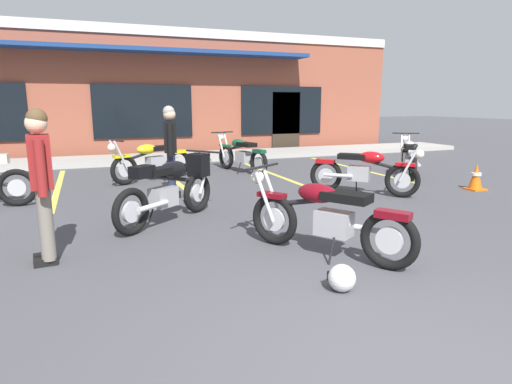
{
  "coord_description": "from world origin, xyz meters",
  "views": [
    {
      "loc": [
        -1.82,
        -1.87,
        1.73
      ],
      "look_at": [
        0.27,
        3.5,
        0.55
      ],
      "focal_mm": 30.67,
      "sensor_mm": 36.0,
      "label": 1
    }
  ],
  "objects_px": {
    "motorcycle_foreground_classic": "(326,217)",
    "motorcycle_green_cafe_racer": "(241,154)",
    "motorcycle_red_sportbike": "(172,186)",
    "helmet_on_pavement": "(342,278)",
    "motorcycle_silver_naked": "(409,157)",
    "person_in_black_shirt": "(171,146)",
    "person_in_shorts_foreground": "(41,177)",
    "motorcycle_blue_standard": "(152,160)",
    "motorcycle_black_cruiser": "(364,171)",
    "traffic_cone": "(476,177)"
  },
  "relations": [
    {
      "from": "person_in_shorts_foreground",
      "to": "helmet_on_pavement",
      "type": "xyz_separation_m",
      "value": [
        2.6,
        -1.82,
        -0.82
      ]
    },
    {
      "from": "motorcycle_silver_naked",
      "to": "motorcycle_green_cafe_racer",
      "type": "xyz_separation_m",
      "value": [
        -3.58,
        1.94,
        0.0
      ]
    },
    {
      "from": "motorcycle_blue_standard",
      "to": "traffic_cone",
      "type": "height_order",
      "value": "motorcycle_blue_standard"
    },
    {
      "from": "helmet_on_pavement",
      "to": "motorcycle_red_sportbike",
      "type": "bearing_deg",
      "value": 108.05
    },
    {
      "from": "motorcycle_black_cruiser",
      "to": "motorcycle_green_cafe_racer",
      "type": "xyz_separation_m",
      "value": [
        -1.29,
        3.4,
        0.0
      ]
    },
    {
      "from": "motorcycle_foreground_classic",
      "to": "motorcycle_silver_naked",
      "type": "relative_size",
      "value": 1.0
    },
    {
      "from": "motorcycle_blue_standard",
      "to": "person_in_shorts_foreground",
      "type": "relative_size",
      "value": 1.16
    },
    {
      "from": "motorcycle_blue_standard",
      "to": "motorcycle_green_cafe_racer",
      "type": "relative_size",
      "value": 0.94
    },
    {
      "from": "motorcycle_silver_naked",
      "to": "motorcycle_blue_standard",
      "type": "height_order",
      "value": "same"
    },
    {
      "from": "motorcycle_red_sportbike",
      "to": "helmet_on_pavement",
      "type": "bearing_deg",
      "value": -71.95
    },
    {
      "from": "person_in_black_shirt",
      "to": "motorcycle_blue_standard",
      "type": "bearing_deg",
      "value": 93.08
    },
    {
      "from": "motorcycle_black_cruiser",
      "to": "person_in_shorts_foreground",
      "type": "height_order",
      "value": "person_in_shorts_foreground"
    },
    {
      "from": "person_in_shorts_foreground",
      "to": "helmet_on_pavement",
      "type": "relative_size",
      "value": 6.44
    },
    {
      "from": "motorcycle_blue_standard",
      "to": "person_in_black_shirt",
      "type": "xyz_separation_m",
      "value": [
        0.1,
        -1.86,
        0.49
      ]
    },
    {
      "from": "motorcycle_silver_naked",
      "to": "traffic_cone",
      "type": "relative_size",
      "value": 3.48
    },
    {
      "from": "motorcycle_red_sportbike",
      "to": "motorcycle_green_cafe_racer",
      "type": "height_order",
      "value": "same"
    },
    {
      "from": "motorcycle_black_cruiser",
      "to": "motorcycle_silver_naked",
      "type": "xyz_separation_m",
      "value": [
        2.29,
        1.46,
        0.0
      ]
    },
    {
      "from": "person_in_black_shirt",
      "to": "traffic_cone",
      "type": "relative_size",
      "value": 3.16
    },
    {
      "from": "motorcycle_black_cruiser",
      "to": "person_in_black_shirt",
      "type": "xyz_separation_m",
      "value": [
        -3.46,
        1.12,
        0.49
      ]
    },
    {
      "from": "motorcycle_silver_naked",
      "to": "helmet_on_pavement",
      "type": "xyz_separation_m",
      "value": [
        -5.05,
        -5.09,
        -0.33
      ]
    },
    {
      "from": "motorcycle_blue_standard",
      "to": "traffic_cone",
      "type": "xyz_separation_m",
      "value": [
        5.93,
        -3.41,
        -0.2
      ]
    },
    {
      "from": "person_in_shorts_foreground",
      "to": "traffic_cone",
      "type": "bearing_deg",
      "value": 10.09
    },
    {
      "from": "motorcycle_black_cruiser",
      "to": "motorcycle_silver_naked",
      "type": "bearing_deg",
      "value": 32.62
    },
    {
      "from": "person_in_black_shirt",
      "to": "motorcycle_red_sportbike",
      "type": "bearing_deg",
      "value": -100.27
    },
    {
      "from": "motorcycle_blue_standard",
      "to": "person_in_black_shirt",
      "type": "distance_m",
      "value": 1.93
    },
    {
      "from": "motorcycle_silver_naked",
      "to": "motorcycle_blue_standard",
      "type": "xyz_separation_m",
      "value": [
        -5.84,
        1.52,
        0.0
      ]
    },
    {
      "from": "motorcycle_blue_standard",
      "to": "motorcycle_silver_naked",
      "type": "bearing_deg",
      "value": -14.54
    },
    {
      "from": "motorcycle_silver_naked",
      "to": "person_in_black_shirt",
      "type": "height_order",
      "value": "person_in_black_shirt"
    },
    {
      "from": "motorcycle_green_cafe_racer",
      "to": "traffic_cone",
      "type": "bearing_deg",
      "value": -46.32
    },
    {
      "from": "person_in_black_shirt",
      "to": "person_in_shorts_foreground",
      "type": "bearing_deg",
      "value": -123.15
    },
    {
      "from": "motorcycle_green_cafe_racer",
      "to": "motorcycle_silver_naked",
      "type": "bearing_deg",
      "value": -28.49
    },
    {
      "from": "motorcycle_foreground_classic",
      "to": "motorcycle_green_cafe_racer",
      "type": "bearing_deg",
      "value": 79.53
    },
    {
      "from": "person_in_shorts_foreground",
      "to": "motorcycle_blue_standard",
      "type": "bearing_deg",
      "value": 69.29
    },
    {
      "from": "motorcycle_green_cafe_racer",
      "to": "person_in_black_shirt",
      "type": "height_order",
      "value": "person_in_black_shirt"
    },
    {
      "from": "motorcycle_foreground_classic",
      "to": "traffic_cone",
      "type": "height_order",
      "value": "motorcycle_foreground_classic"
    },
    {
      "from": "helmet_on_pavement",
      "to": "traffic_cone",
      "type": "bearing_deg",
      "value": 31.9
    },
    {
      "from": "traffic_cone",
      "to": "motorcycle_silver_naked",
      "type": "bearing_deg",
      "value": 92.63
    },
    {
      "from": "motorcycle_black_cruiser",
      "to": "person_in_shorts_foreground",
      "type": "xyz_separation_m",
      "value": [
        -5.37,
        -1.81,
        0.49
      ]
    },
    {
      "from": "person_in_black_shirt",
      "to": "helmet_on_pavement",
      "type": "xyz_separation_m",
      "value": [
        0.69,
        -4.75,
        -0.82
      ]
    },
    {
      "from": "helmet_on_pavement",
      "to": "traffic_cone",
      "type": "relative_size",
      "value": 0.49
    },
    {
      "from": "motorcycle_red_sportbike",
      "to": "traffic_cone",
      "type": "xyz_separation_m",
      "value": [
        6.14,
        0.15,
        -0.27
      ]
    },
    {
      "from": "motorcycle_blue_standard",
      "to": "motorcycle_black_cruiser",
      "type": "bearing_deg",
      "value": -39.96
    },
    {
      "from": "person_in_shorts_foreground",
      "to": "motorcycle_black_cruiser",
      "type": "bearing_deg",
      "value": 18.63
    },
    {
      "from": "motorcycle_red_sportbike",
      "to": "helmet_on_pavement",
      "type": "height_order",
      "value": "motorcycle_red_sportbike"
    },
    {
      "from": "motorcycle_foreground_classic",
      "to": "motorcycle_green_cafe_racer",
      "type": "relative_size",
      "value": 0.89
    },
    {
      "from": "motorcycle_blue_standard",
      "to": "motorcycle_red_sportbike",
      "type": "bearing_deg",
      "value": -93.33
    },
    {
      "from": "motorcycle_red_sportbike",
      "to": "motorcycle_blue_standard",
      "type": "height_order",
      "value": "same"
    },
    {
      "from": "motorcycle_foreground_classic",
      "to": "motorcycle_red_sportbike",
      "type": "xyz_separation_m",
      "value": [
        -1.34,
        2.14,
        0.07
      ]
    },
    {
      "from": "helmet_on_pavement",
      "to": "motorcycle_blue_standard",
      "type": "bearing_deg",
      "value": 96.8
    },
    {
      "from": "person_in_black_shirt",
      "to": "person_in_shorts_foreground",
      "type": "height_order",
      "value": "same"
    }
  ]
}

